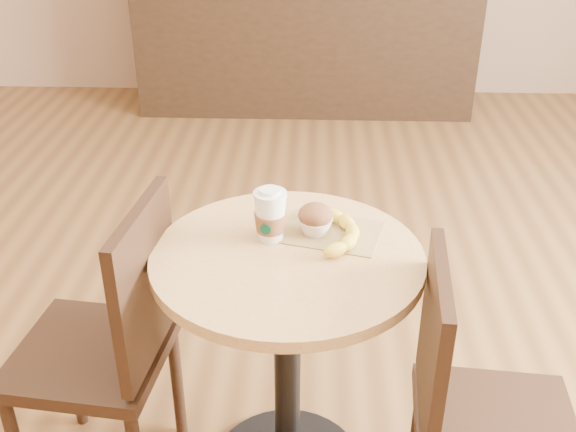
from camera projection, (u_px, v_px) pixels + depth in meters
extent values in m
cylinder|color=black|center=(287.00, 373.00, 1.79)|extent=(0.07, 0.07, 0.72)
cylinder|color=tan|center=(287.00, 259.00, 1.61)|extent=(0.66, 0.66, 0.03)
cube|color=black|center=(92.00, 354.00, 1.77)|extent=(0.43, 0.43, 0.04)
cylinder|color=black|center=(72.00, 368.00, 2.04)|extent=(0.03, 0.03, 0.43)
cylinder|color=black|center=(177.00, 380.00, 1.99)|extent=(0.03, 0.03, 0.43)
cube|color=black|center=(145.00, 284.00, 1.63)|extent=(0.07, 0.37, 0.40)
cube|color=black|center=(496.00, 430.00, 1.56)|extent=(0.40, 0.40, 0.04)
cube|color=black|center=(433.00, 345.00, 1.47)|extent=(0.06, 0.35, 0.39)
cube|color=black|center=(306.00, 33.00, 4.50)|extent=(2.20, 0.60, 1.00)
cube|color=olive|center=(331.00, 232.00, 1.69)|extent=(0.28, 0.24, 0.00)
cylinder|color=white|center=(270.00, 194.00, 1.61)|extent=(0.08, 0.08, 0.01)
cylinder|color=white|center=(270.00, 191.00, 1.60)|extent=(0.05, 0.05, 0.01)
cylinder|color=#06452B|center=(265.00, 229.00, 1.61)|extent=(0.03, 0.01, 0.03)
ellipsoid|color=brown|center=(315.00, 215.00, 1.66)|extent=(0.09, 0.09, 0.06)
ellipsoid|color=beige|center=(316.00, 208.00, 1.65)|extent=(0.03, 0.03, 0.02)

